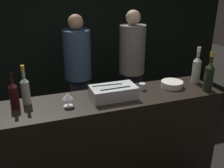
% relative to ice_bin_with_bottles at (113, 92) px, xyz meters
% --- Properties ---
extents(wall_back_chalkboard, '(6.40, 0.06, 2.80)m').
position_rel_ice_bin_with_bottles_xyz_m(wall_back_chalkboard, '(0.01, 2.49, 0.25)').
color(wall_back_chalkboard, black).
rests_on(wall_back_chalkboard, ground_plane).
extents(bar_counter, '(2.05, 0.50, 1.08)m').
position_rel_ice_bin_with_bottles_xyz_m(bar_counter, '(0.01, 0.01, -0.60)').
color(bar_counter, black).
rests_on(bar_counter, ground_plane).
extents(ice_bin_with_bottles, '(0.41, 0.23, 0.12)m').
position_rel_ice_bin_with_bottles_xyz_m(ice_bin_with_bottles, '(0.00, 0.00, 0.00)').
color(ice_bin_with_bottles, '#B7BABF').
rests_on(ice_bin_with_bottles, bar_counter).
extents(bowl_white, '(0.22, 0.22, 0.06)m').
position_rel_ice_bin_with_bottles_xyz_m(bowl_white, '(0.65, 0.05, -0.03)').
color(bowl_white, silver).
rests_on(bowl_white, bar_counter).
extents(wine_glass, '(0.09, 0.09, 0.12)m').
position_rel_ice_bin_with_bottles_xyz_m(wine_glass, '(-0.41, -0.03, 0.03)').
color(wine_glass, silver).
rests_on(wine_glass, bar_counter).
extents(candle_votive, '(0.06, 0.06, 0.06)m').
position_rel_ice_bin_with_bottles_xyz_m(candle_votive, '(0.34, 0.09, -0.03)').
color(candle_votive, silver).
rests_on(candle_votive, bar_counter).
extents(red_wine_bottle_black_foil, '(0.07, 0.07, 0.31)m').
position_rel_ice_bin_with_bottles_xyz_m(red_wine_bottle_black_foil, '(-0.82, 0.09, 0.06)').
color(red_wine_bottle_black_foil, black).
rests_on(red_wine_bottle_black_foil, bar_counter).
extents(white_wine_bottle, '(0.08, 0.08, 0.38)m').
position_rel_ice_bin_with_bottles_xyz_m(white_wine_bottle, '(0.94, 0.08, 0.09)').
color(white_wine_bottle, '#9EA899').
rests_on(white_wine_bottle, bar_counter).
extents(rose_wine_bottle, '(0.07, 0.07, 0.34)m').
position_rel_ice_bin_with_bottles_xyz_m(rose_wine_bottle, '(-0.73, 0.14, 0.07)').
color(rose_wine_bottle, '#9EA899').
rests_on(rose_wine_bottle, bar_counter).
extents(champagne_bottle, '(0.09, 0.09, 0.38)m').
position_rel_ice_bin_with_bottles_xyz_m(champagne_bottle, '(0.91, -0.14, 0.09)').
color(champagne_bottle, black).
rests_on(champagne_bottle, bar_counter).
extents(person_in_hoodie, '(0.39, 0.39, 1.67)m').
position_rel_ice_bin_with_bottles_xyz_m(person_in_hoodie, '(-0.00, 1.49, -0.22)').
color(person_in_hoodie, black).
rests_on(person_in_hoodie, ground_plane).
extents(person_blond_tee, '(0.38, 0.38, 1.71)m').
position_rel_ice_bin_with_bottles_xyz_m(person_blond_tee, '(0.80, 1.39, -0.19)').
color(person_blond_tee, black).
rests_on(person_blond_tee, ground_plane).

